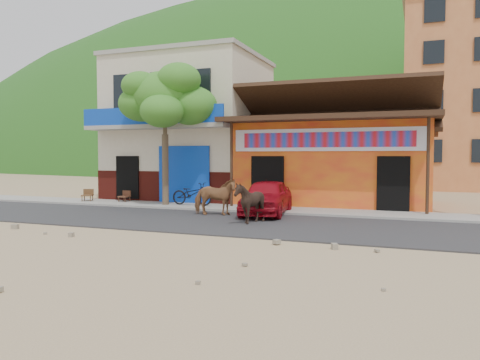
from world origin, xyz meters
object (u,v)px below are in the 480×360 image
(scooter, at_px, (192,194))
(cafe_chair_left, at_px, (124,191))
(cow_tan, at_px, (215,197))
(red_car, at_px, (267,197))
(cafe_chair_right, at_px, (87,190))
(cow_dark, at_px, (250,203))
(tree, at_px, (165,134))

(scooter, relative_size, cafe_chair_left, 1.96)
(cow_tan, distance_m, cafe_chair_left, 6.07)
(red_car, height_order, cafe_chair_right, red_car)
(cow_tan, distance_m, scooter, 2.94)
(cafe_chair_left, bearing_deg, cow_dark, -24.77)
(cow_tan, relative_size, cafe_chair_left, 1.71)
(cafe_chair_left, bearing_deg, cow_tan, -20.53)
(red_car, bearing_deg, cafe_chair_right, 166.10)
(cow_tan, xyz_separation_m, scooter, (-2.02, 2.14, -0.11))
(tree, xyz_separation_m, cow_dark, (5.05, -3.39, -2.41))
(cow_dark, bearing_deg, cafe_chair_right, -142.31)
(red_car, bearing_deg, tree, 161.91)
(cow_dark, height_order, red_car, cow_dark)
(cow_tan, relative_size, cafe_chair_right, 1.57)
(cow_tan, relative_size, cow_dark, 1.20)
(scooter, bearing_deg, tree, 102.69)
(tree, xyz_separation_m, cafe_chair_right, (-4.26, 0.19, -2.49))
(tree, relative_size, cow_dark, 4.49)
(cafe_chair_right, bearing_deg, tree, -25.52)
(scooter, xyz_separation_m, cafe_chair_right, (-5.41, -0.04, 0.03))
(cow_dark, relative_size, cafe_chair_right, 1.31)
(red_car, relative_size, cafe_chair_left, 4.09)
(tree, height_order, scooter, tree)
(cow_tan, xyz_separation_m, cow_dark, (1.89, -1.48, -0.01))
(scooter, xyz_separation_m, cafe_chair_left, (-3.56, 0.24, -0.01))
(tree, height_order, red_car, tree)
(tree, height_order, cow_dark, tree)
(cafe_chair_left, distance_m, cafe_chair_right, 1.86)
(red_car, distance_m, scooter, 3.91)
(tree, relative_size, cow_tan, 3.75)
(cow_tan, bearing_deg, cow_dark, -140.99)
(scooter, bearing_deg, cow_dark, -131.47)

